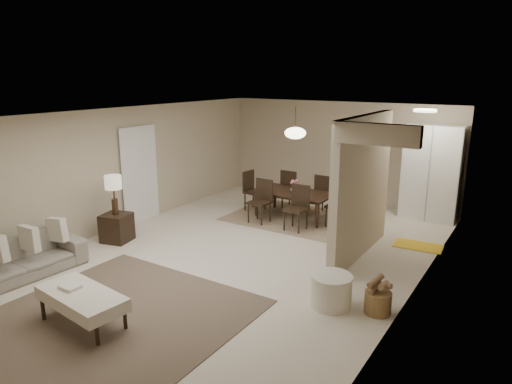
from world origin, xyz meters
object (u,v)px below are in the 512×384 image
Objects in this scene: side_table at (117,228)px; wicker_basket at (378,302)px; dining_table at (294,205)px; sofa at (13,260)px; round_pouf at (331,291)px; pantry_cabinet at (432,173)px; ottoman_bench at (82,299)px.

wicker_basket is at bearing 0.28° from side_table.
wicker_basket is at bearing -44.57° from dining_table.
sofa reaches higher than side_table.
round_pouf is at bearing -1.73° from side_table.
round_pouf is at bearing -165.14° from wicker_basket.
sofa is (-4.80, -6.77, -0.74)m from pantry_cabinet.
side_table is at bearing 1.60° from sofa.
round_pouf is 1.62× the size of wicker_basket.
ottoman_bench is 3.90m from wicker_basket.
ottoman_bench is (-2.70, -7.07, -0.68)m from pantry_cabinet.
sofa is at bearing -91.41° from side_table.
dining_table is at bearing 133.51° from wicker_basket.
sofa is 5.59m from wicker_basket.
ottoman_bench is at bearing -142.83° from wicker_basket.
pantry_cabinet is 4.82m from wicker_basket.
round_pouf is at bearing -52.54° from dining_table.
sofa is 4.96m from round_pouf.
sofa is at bearing -158.45° from wicker_basket.
side_table is 5.15m from wicker_basket.
side_table is at bearing 137.63° from ottoman_bench.
pantry_cabinet reaches higher than side_table.
pantry_cabinet is 8.33m from sofa.
side_table is at bearing 178.27° from round_pouf.
dining_table is (0.16, 5.46, -0.07)m from ottoman_bench.
sofa is 1.25× the size of dining_table.
side_table is 0.32× the size of dining_table.
ottoman_bench is at bearing -95.14° from sofa.
pantry_cabinet is 3.85× the size of side_table.
ottoman_bench is 0.79× the size of dining_table.
sofa reaches higher than ottoman_bench.
round_pouf is at bearing 47.67° from ottoman_bench.
dining_table reaches higher than ottoman_bench.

